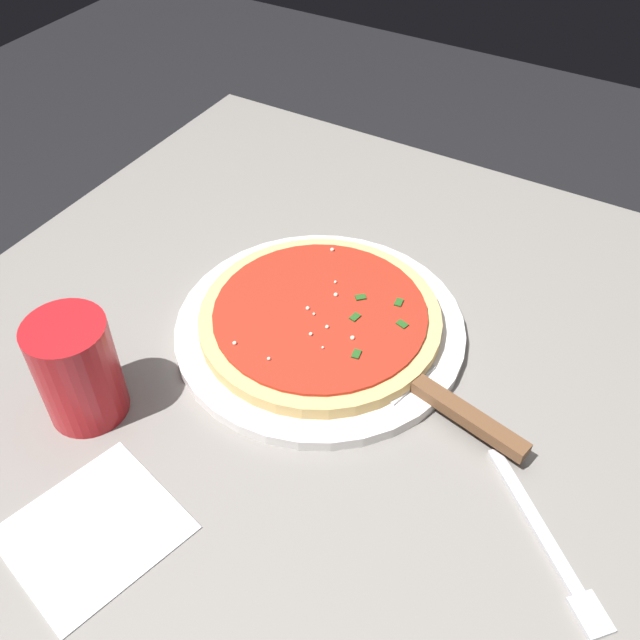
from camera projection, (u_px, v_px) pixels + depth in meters
name	position (u px, v px, depth m)	size (l,w,h in m)	color
ground_plane	(322.00, 630.00, 1.30)	(5.00, 5.00, 0.00)	black
restaurant_table	(323.00, 433.00, 0.88)	(0.89, 0.89, 0.75)	black
serving_plate	(320.00, 328.00, 0.80)	(0.33, 0.33, 0.01)	white
pizza	(320.00, 318.00, 0.79)	(0.27, 0.27, 0.02)	#DBB26B
pizza_server	(435.00, 396.00, 0.71)	(0.09, 0.22, 0.01)	silver
cup_tall_drink	(77.00, 370.00, 0.69)	(0.08, 0.08, 0.12)	#B2191E
napkin_folded_right	(94.00, 531.00, 0.63)	(0.14, 0.13, 0.00)	white
fork	(550.00, 546.00, 0.61)	(0.14, 0.15, 0.00)	silver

